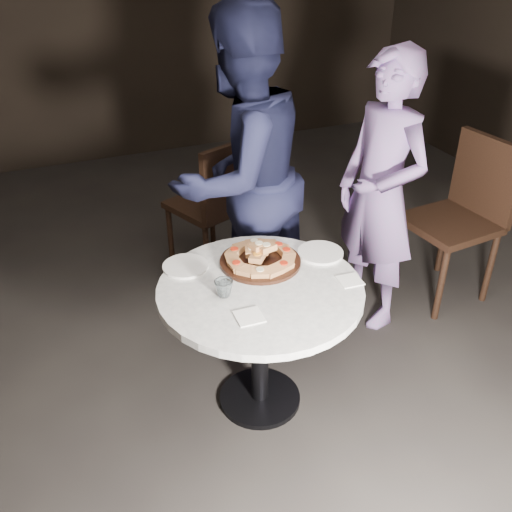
# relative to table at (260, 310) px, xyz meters

# --- Properties ---
(floor) EXTENTS (7.00, 7.00, 0.00)m
(floor) POSITION_rel_table_xyz_m (0.11, 0.14, -0.56)
(floor) COLOR black
(floor) RESTS_ON ground
(table) EXTENTS (0.96, 0.96, 0.69)m
(table) POSITION_rel_table_xyz_m (0.00, 0.00, 0.00)
(table) COLOR black
(table) RESTS_ON ground
(serving_board) EXTENTS (0.51, 0.51, 0.02)m
(serving_board) POSITION_rel_table_xyz_m (0.08, 0.18, 0.14)
(serving_board) COLOR black
(serving_board) RESTS_ON table
(focaccia_pile) EXTENTS (0.33, 0.34, 0.09)m
(focaccia_pile) POSITION_rel_table_xyz_m (0.08, 0.18, 0.17)
(focaccia_pile) COLOR #B27545
(focaccia_pile) RESTS_ON serving_board
(plate_left) EXTENTS (0.26, 0.26, 0.01)m
(plate_left) POSITION_rel_table_xyz_m (-0.26, 0.28, 0.14)
(plate_left) COLOR white
(plate_left) RESTS_ON table
(plate_right) EXTENTS (0.29, 0.29, 0.01)m
(plate_right) POSITION_rel_table_xyz_m (0.38, 0.15, 0.14)
(plate_right) COLOR white
(plate_right) RESTS_ON table
(water_glass) EXTENTS (0.09, 0.09, 0.08)m
(water_glass) POSITION_rel_table_xyz_m (-0.17, -0.00, 0.17)
(water_glass) COLOR silver
(water_glass) RESTS_ON table
(napkin_near) EXTENTS (0.12, 0.12, 0.01)m
(napkin_near) POSITION_rel_table_xyz_m (-0.13, -0.19, 0.13)
(napkin_near) COLOR white
(napkin_near) RESTS_ON table
(napkin_far) EXTENTS (0.11, 0.11, 0.01)m
(napkin_far) POSITION_rel_table_xyz_m (0.39, -0.12, 0.13)
(napkin_far) COLOR white
(napkin_far) RESTS_ON table
(chair_far) EXTENTS (0.58, 0.59, 0.94)m
(chair_far) POSITION_rel_table_xyz_m (0.22, 1.22, -0.02)
(chair_far) COLOR black
(chair_far) RESTS_ON ground
(chair_right) EXTENTS (0.53, 0.51, 1.00)m
(chair_right) POSITION_rel_table_xyz_m (1.53, 0.45, 0.02)
(chair_right) COLOR black
(chair_right) RESTS_ON ground
(diner_navy) EXTENTS (1.07, 0.97, 1.80)m
(diner_navy) POSITION_rel_table_xyz_m (0.18, 0.71, 0.33)
(diner_navy) COLOR black
(diner_navy) RESTS_ON ground
(diner_teal) EXTENTS (0.48, 0.64, 1.58)m
(diner_teal) POSITION_rel_table_xyz_m (0.90, 0.44, 0.23)
(diner_teal) COLOR slate
(diner_teal) RESTS_ON ground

